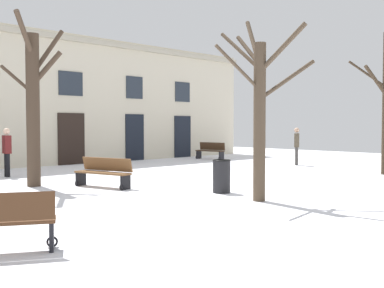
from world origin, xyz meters
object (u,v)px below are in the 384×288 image
at_px(bench_near_center_tree, 104,172).
at_px(person_strolling, 7,150).
at_px(tree_center, 260,107).
at_px(litter_bin, 222,176).
at_px(tree_near_facade, 33,103).
at_px(bench_far_corner, 211,151).
at_px(person_crossing_plaza, 297,144).

xyz_separation_m(bench_near_center_tree, person_strolling, (-0.95, 4.65, 0.50)).
relative_size(tree_center, bench_near_center_tree, 2.35).
distance_m(tree_center, litter_bin, 2.37).
distance_m(tree_near_facade, person_strolling, 3.42).
distance_m(bench_near_center_tree, person_strolling, 4.77).
xyz_separation_m(tree_near_facade, bench_far_corner, (11.61, 3.82, -2.03)).
height_order(tree_center, bench_far_corner, tree_center).
height_order(litter_bin, bench_near_center_tree, litter_bin).
height_order(bench_near_center_tree, bench_far_corner, bench_far_corner).
bearing_deg(tree_near_facade, bench_near_center_tree, -49.80).
height_order(tree_near_facade, bench_near_center_tree, tree_near_facade).
height_order(tree_near_facade, tree_center, tree_near_facade).
relative_size(litter_bin, person_strolling, 0.52).
bearing_deg(bench_near_center_tree, tree_center, 2.28).
bearing_deg(person_strolling, tree_near_facade, -1.73).
relative_size(litter_bin, bench_near_center_tree, 0.46).
bearing_deg(bench_far_corner, person_crossing_plaza, -7.04).
bearing_deg(person_strolling, person_crossing_plaza, 74.98).
height_order(bench_far_corner, person_crossing_plaza, person_crossing_plaza).
xyz_separation_m(tree_center, person_crossing_plaza, (9.07, 4.87, -1.31)).
xyz_separation_m(tree_near_facade, bench_near_center_tree, (1.37, -1.62, -2.03)).
bearing_deg(tree_center, tree_near_facade, 113.71).
bearing_deg(bench_near_center_tree, litter_bin, 14.01).
bearing_deg(tree_near_facade, litter_bin, -57.26).
distance_m(bench_near_center_tree, bench_far_corner, 11.60).
distance_m(tree_center, bench_far_corner, 13.54).
bearing_deg(bench_far_corner, person_strolling, -95.26).
bearing_deg(person_crossing_plaza, tree_center, -5.83).
height_order(tree_near_facade, person_strolling, tree_near_facade).
relative_size(litter_bin, bench_far_corner, 0.54).
bearing_deg(bench_near_center_tree, tree_near_facade, -154.10).
bearing_deg(person_strolling, tree_center, 20.23).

